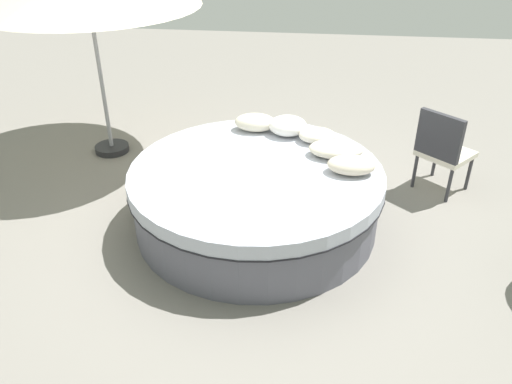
% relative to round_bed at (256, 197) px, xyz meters
% --- Properties ---
extents(ground_plane, '(16.00, 16.00, 0.00)m').
position_rel_round_bed_xyz_m(ground_plane, '(0.00, 0.00, -0.33)').
color(ground_plane, gray).
extents(round_bed, '(2.54, 2.54, 0.65)m').
position_rel_round_bed_xyz_m(round_bed, '(0.00, 0.00, 0.00)').
color(round_bed, '#595966').
rests_on(round_bed, ground_plane).
extents(throw_pillow_0, '(0.46, 0.30, 0.17)m').
position_rel_round_bed_xyz_m(throw_pillow_0, '(0.92, 0.04, 0.40)').
color(throw_pillow_0, beige).
rests_on(throw_pillow_0, round_bed).
extents(throw_pillow_1, '(0.56, 0.35, 0.16)m').
position_rel_round_bed_xyz_m(throw_pillow_1, '(0.78, 0.38, 0.40)').
color(throw_pillow_1, beige).
rests_on(throw_pillow_1, round_bed).
extents(throw_pillow_2, '(0.40, 0.29, 0.16)m').
position_rel_round_bed_xyz_m(throw_pillow_2, '(0.59, 0.69, 0.40)').
color(throw_pillow_2, silver).
rests_on(throw_pillow_2, round_bed).
extents(throw_pillow_3, '(0.42, 0.37, 0.21)m').
position_rel_round_bed_xyz_m(throw_pillow_3, '(0.26, 0.86, 0.42)').
color(throw_pillow_3, white).
rests_on(throw_pillow_3, round_bed).
extents(throw_pillow_4, '(0.47, 0.31, 0.19)m').
position_rel_round_bed_xyz_m(throw_pillow_4, '(-0.12, 0.93, 0.41)').
color(throw_pillow_4, beige).
rests_on(throw_pillow_4, round_bed).
extents(patio_chair, '(0.72, 0.72, 0.98)m').
position_rel_round_bed_xyz_m(patio_chair, '(1.97, 0.91, 0.23)').
color(patio_chair, '#333338').
rests_on(patio_chair, ground_plane).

